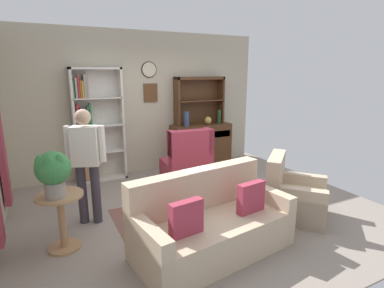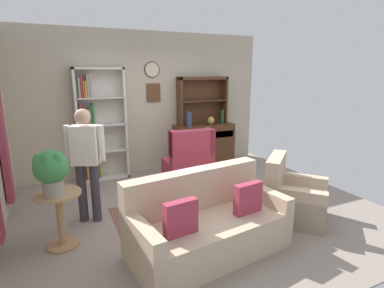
% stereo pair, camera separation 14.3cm
% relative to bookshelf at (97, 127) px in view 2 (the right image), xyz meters
% --- Properties ---
extents(ground_plane, '(5.40, 4.60, 0.02)m').
position_rel_bookshelf_xyz_m(ground_plane, '(1.06, -1.94, -1.03)').
color(ground_plane, gray).
extents(wall_back, '(5.00, 0.09, 2.80)m').
position_rel_bookshelf_xyz_m(wall_back, '(1.06, 0.19, 0.39)').
color(wall_back, '#BCB299').
rests_on(wall_back, ground_plane).
extents(area_rug, '(2.73, 1.60, 0.01)m').
position_rel_bookshelf_xyz_m(area_rug, '(1.26, -2.24, -1.01)').
color(area_rug, brown).
rests_on(area_rug, ground_plane).
extents(bookshelf, '(0.90, 0.30, 2.10)m').
position_rel_bookshelf_xyz_m(bookshelf, '(0.00, 0.00, 0.00)').
color(bookshelf, silver).
rests_on(bookshelf, ground_plane).
extents(sideboard, '(1.30, 0.45, 0.92)m').
position_rel_bookshelf_xyz_m(sideboard, '(2.21, -0.08, -0.51)').
color(sideboard, '#4C2D19').
rests_on(sideboard, ground_plane).
extents(sideboard_hutch, '(1.10, 0.26, 1.00)m').
position_rel_bookshelf_xyz_m(sideboard_hutch, '(2.21, 0.03, 0.54)').
color(sideboard_hutch, '#4C2D19').
rests_on(sideboard_hutch, sideboard).
extents(vase_tall, '(0.11, 0.11, 0.30)m').
position_rel_bookshelf_xyz_m(vase_tall, '(1.82, -0.16, 0.05)').
color(vase_tall, '#33476B').
rests_on(vase_tall, sideboard).
extents(vase_round, '(0.15, 0.15, 0.17)m').
position_rel_bookshelf_xyz_m(vase_round, '(2.34, -0.15, -0.01)').
color(vase_round, tan).
rests_on(vase_round, sideboard).
extents(bottle_wine, '(0.07, 0.07, 0.30)m').
position_rel_bookshelf_xyz_m(bottle_wine, '(2.60, -0.17, 0.05)').
color(bottle_wine, '#194223').
rests_on(bottle_wine, sideboard).
extents(couch_floral, '(1.90, 1.09, 0.90)m').
position_rel_bookshelf_xyz_m(couch_floral, '(0.76, -3.01, -0.71)').
color(couch_floral, '#C6AD8E').
rests_on(couch_floral, ground_plane).
extents(armchair_floral, '(1.08, 1.08, 0.88)m').
position_rel_bookshelf_xyz_m(armchair_floral, '(2.22, -2.81, -0.73)').
color(armchair_floral, '#C6AD8E').
rests_on(armchair_floral, ground_plane).
extents(wingback_chair, '(0.85, 0.86, 1.05)m').
position_rel_bookshelf_xyz_m(wingback_chair, '(1.43, -1.00, -0.63)').
color(wingback_chair, '#A33347').
rests_on(wingback_chair, ground_plane).
extents(plant_stand, '(0.52, 0.52, 0.68)m').
position_rel_bookshelf_xyz_m(plant_stand, '(-0.76, -2.23, -0.60)').
color(plant_stand, '#A87F56').
rests_on(plant_stand, ground_plane).
extents(potted_plant_large, '(0.37, 0.37, 0.52)m').
position_rel_bookshelf_xyz_m(potted_plant_large, '(-0.79, -2.30, -0.04)').
color(potted_plant_large, gray).
rests_on(potted_plant_large, plant_stand).
extents(person_reading, '(0.51, 0.32, 1.56)m').
position_rel_bookshelf_xyz_m(person_reading, '(-0.38, -1.70, -0.11)').
color(person_reading, '#38333D').
rests_on(person_reading, ground_plane).
extents(coffee_table, '(0.80, 0.50, 0.42)m').
position_rel_bookshelf_xyz_m(coffee_table, '(0.72, -2.27, -0.66)').
color(coffee_table, '#4C2D19').
rests_on(coffee_table, ground_plane).
extents(book_stack, '(0.20, 0.14, 0.06)m').
position_rel_bookshelf_xyz_m(book_stack, '(0.66, -2.19, -0.57)').
color(book_stack, '#284C8C').
rests_on(book_stack, coffee_table).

